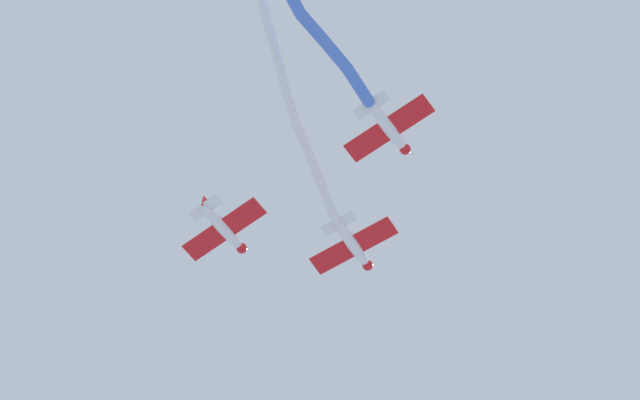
% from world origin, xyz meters
% --- Properties ---
extents(airplane_lead, '(5.68, 7.30, 1.85)m').
position_xyz_m(airplane_lead, '(-1.51, -3.98, 83.74)').
color(airplane_lead, white).
extents(smoke_trail_lead, '(26.31, 5.67, 5.92)m').
position_xyz_m(smoke_trail_lead, '(-16.51, 0.19, 86.41)').
color(smoke_trail_lead, white).
extents(airplane_left_wing, '(5.74, 7.12, 1.85)m').
position_xyz_m(airplane_left_wing, '(-3.94, 6.12, 83.74)').
color(airplane_left_wing, white).
extents(airplane_right_wing, '(5.70, 7.15, 1.85)m').
position_xyz_m(airplane_right_wing, '(-11.32, -7.46, 84.04)').
color(airplane_right_wing, white).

